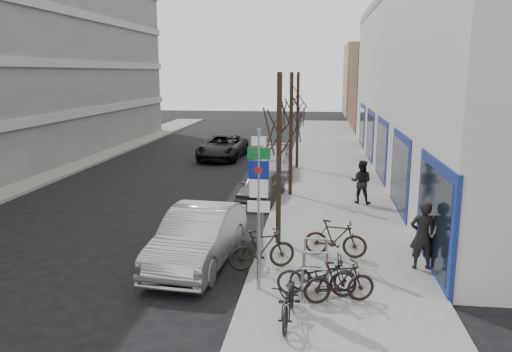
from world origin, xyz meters
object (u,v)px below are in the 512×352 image
(highway_sign_pole, at_px, (259,200))
(pedestrian_near, at_px, (422,235))
(lane_car, at_px, (223,147))
(meter_back, at_px, (286,162))
(tree_near, at_px, (279,119))
(tree_mid, at_px, (291,105))
(meter_mid, at_px, (277,185))
(parked_car_mid, at_px, (262,186))
(tree_far, at_px, (298,98))
(bike_far_inner, at_px, (335,238))
(pedestrian_far, at_px, (361,181))
(meter_front, at_px, (262,224))
(parked_car_front, at_px, (198,237))
(bike_near_left, at_px, (290,296))
(parked_car_back, at_px, (273,162))
(bike_mid_inner, at_px, (262,249))
(bike_near_right, at_px, (339,281))
(bike_mid_curb, at_px, (323,271))
(bike_rack, at_px, (315,263))
(bike_far_curb, at_px, (317,273))

(highway_sign_pole, relative_size, pedestrian_near, 2.19)
(lane_car, bearing_deg, meter_back, -49.34)
(tree_near, height_order, tree_mid, same)
(meter_mid, xyz_separation_m, lane_car, (-4.48, 11.23, -0.16))
(parked_car_mid, height_order, pedestrian_near, pedestrian_near)
(tree_near, bearing_deg, tree_far, 90.00)
(bike_far_inner, xyz_separation_m, pedestrian_far, (1.23, 6.37, 0.35))
(highway_sign_pole, xyz_separation_m, meter_back, (-0.25, 14.01, -1.54))
(meter_front, distance_m, parked_car_front, 2.10)
(bike_near_left, xyz_separation_m, parked_car_back, (-1.86, 16.27, 0.04))
(bike_near_left, relative_size, bike_mid_inner, 0.98)
(highway_sign_pole, height_order, meter_front, highway_sign_pole)
(bike_near_right, xyz_separation_m, pedestrian_near, (2.33, 2.42, 0.43))
(highway_sign_pole, relative_size, bike_near_right, 2.40)
(bike_mid_curb, bearing_deg, tree_far, -0.15)
(bike_near_left, xyz_separation_m, bike_mid_inner, (-0.93, 2.86, 0.01))
(meter_front, distance_m, bike_near_left, 4.70)
(tree_mid, height_order, pedestrian_near, tree_mid)
(tree_near, distance_m, parked_car_back, 11.76)
(meter_mid, bearing_deg, tree_mid, 73.30)
(parked_car_back, bearing_deg, bike_rack, -83.15)
(highway_sign_pole, distance_m, parked_car_back, 14.86)
(lane_car, bearing_deg, bike_near_right, -69.05)
(tree_far, height_order, lane_car, tree_far)
(pedestrian_far, bearing_deg, tree_mid, -5.36)
(bike_rack, distance_m, meter_front, 2.92)
(parked_car_back, bearing_deg, tree_mid, -78.52)
(parked_car_front, bearing_deg, lane_car, 103.18)
(bike_mid_inner, bearing_deg, meter_mid, -21.88)
(bike_rack, distance_m, tree_mid, 10.08)
(meter_back, height_order, bike_mid_curb, meter_back)
(meter_mid, bearing_deg, bike_near_right, -76.18)
(bike_near_right, relative_size, parked_car_mid, 0.45)
(bike_rack, relative_size, bike_mid_inner, 1.18)
(bike_near_right, bearing_deg, bike_rack, 11.11)
(meter_back, bearing_deg, lane_car, 128.01)
(parked_car_front, bearing_deg, highway_sign_pole, -38.17)
(meter_mid, xyz_separation_m, parked_car_mid, (-0.75, 0.79, -0.25))
(tree_mid, relative_size, parked_car_front, 1.10)
(bike_far_curb, bearing_deg, tree_near, 15.93)
(meter_mid, height_order, bike_far_inner, meter_mid)
(parked_car_front, xyz_separation_m, pedestrian_far, (5.18, 7.08, 0.24))
(meter_front, distance_m, parked_car_back, 11.74)
(tree_near, bearing_deg, bike_mid_curb, -67.73)
(bike_near_right, relative_size, bike_far_inner, 0.94)
(bike_far_inner, bearing_deg, bike_near_left, 173.73)
(tree_far, bearing_deg, bike_mid_curb, -85.15)
(meter_back, distance_m, bike_mid_curb, 14.03)
(meter_back, xyz_separation_m, bike_mid_curb, (1.84, -13.90, -0.26))
(tree_mid, distance_m, bike_mid_inner, 9.34)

